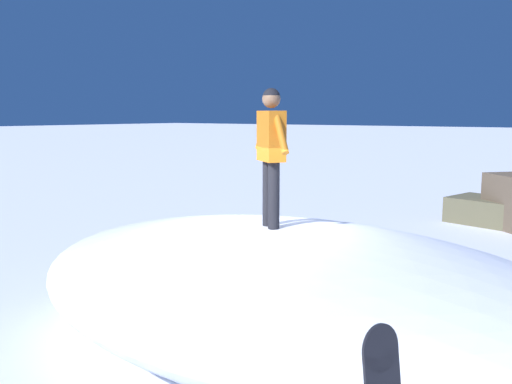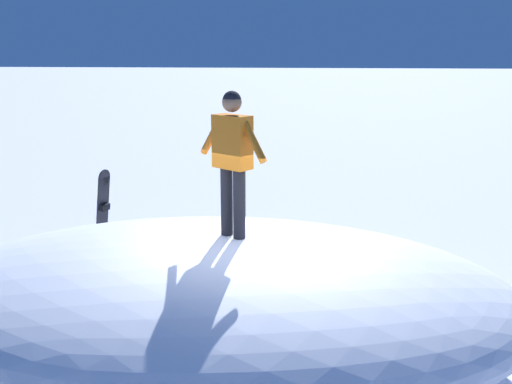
# 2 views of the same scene
# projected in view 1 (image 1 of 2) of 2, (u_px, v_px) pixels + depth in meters

# --- Properties ---
(ground) EXTENTS (240.00, 240.00, 0.00)m
(ground) POSITION_uv_depth(u_px,v_px,m) (256.00, 333.00, 7.20)
(ground) COLOR white
(snow_mound) EXTENTS (4.93, 7.37, 1.52)m
(snow_mound) POSITION_uv_depth(u_px,v_px,m) (288.00, 287.00, 6.72)
(snow_mound) COLOR silver
(snow_mound) RESTS_ON ground
(snowboarder_standing) EXTENTS (0.65, 0.88, 1.68)m
(snowboarder_standing) POSITION_uv_depth(u_px,v_px,m) (271.00, 145.00, 6.51)
(snowboarder_standing) COLOR black
(snowboarder_standing) RESTS_ON snow_mound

